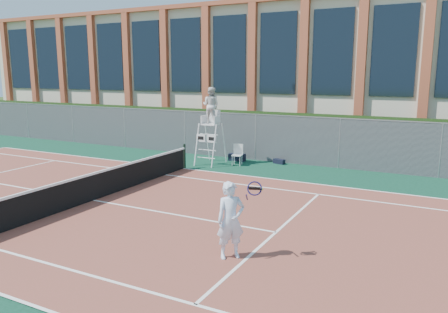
% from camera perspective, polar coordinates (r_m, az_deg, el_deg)
% --- Properties ---
extents(ground, '(120.00, 120.00, 0.00)m').
position_cam_1_polar(ground, '(15.08, -16.70, -5.60)').
color(ground, '#233814').
extents(apron, '(36.00, 20.00, 0.01)m').
position_cam_1_polar(apron, '(15.78, -14.18, -4.72)').
color(apron, '#0B321F').
rests_on(apron, ground).
extents(tennis_court, '(23.77, 10.97, 0.02)m').
position_cam_1_polar(tennis_court, '(15.07, -16.70, -5.53)').
color(tennis_court, brown).
rests_on(tennis_court, apron).
extents(tennis_net, '(0.10, 11.30, 1.10)m').
position_cam_1_polar(tennis_net, '(14.94, -16.81, -3.63)').
color(tennis_net, black).
rests_on(tennis_net, ground).
extents(fence, '(40.00, 0.06, 2.20)m').
position_cam_1_polar(fence, '(21.87, -0.69, 2.83)').
color(fence, '#595E60').
rests_on(fence, ground).
extents(hedge, '(40.00, 1.40, 2.20)m').
position_cam_1_polar(hedge, '(22.92, 0.73, 3.21)').
color(hedge, black).
rests_on(hedge, ground).
extents(building, '(45.00, 10.60, 8.22)m').
position_cam_1_polar(building, '(30.03, 7.69, 10.75)').
color(building, beige).
rests_on(building, ground).
extents(umpire_chair, '(1.00, 1.53, 3.57)m').
position_cam_1_polar(umpire_chair, '(19.92, -1.72, 6.40)').
color(umpire_chair, white).
rests_on(umpire_chair, ground).
extents(plastic_chair, '(0.52, 0.52, 0.96)m').
position_cam_1_polar(plastic_chair, '(19.92, 1.79, 0.50)').
color(plastic_chair, silver).
rests_on(plastic_chair, apron).
extents(sports_bag_near, '(0.83, 0.40, 0.34)m').
position_cam_1_polar(sports_bag_near, '(20.91, 1.71, -0.10)').
color(sports_bag_near, black).
rests_on(sports_bag_near, apron).
extents(sports_bag_far, '(0.58, 0.36, 0.22)m').
position_cam_1_polar(sports_bag_far, '(20.39, 7.21, -0.64)').
color(sports_bag_far, black).
rests_on(sports_bag_far, apron).
extents(tennis_player, '(1.04, 0.82, 1.77)m').
position_cam_1_polar(tennis_player, '(9.86, 0.90, -8.30)').
color(tennis_player, '#D3E2FD').
rests_on(tennis_player, tennis_court).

